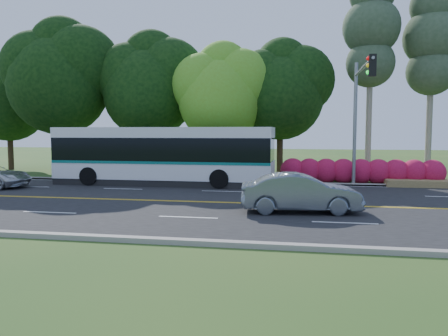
# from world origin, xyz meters

# --- Properties ---
(ground) EXTENTS (120.00, 120.00, 0.00)m
(ground) POSITION_xyz_m (0.00, 0.00, 0.00)
(ground) COLOR #224B19
(ground) RESTS_ON ground
(road) EXTENTS (60.00, 14.00, 0.02)m
(road) POSITION_xyz_m (0.00, 0.00, 0.01)
(road) COLOR black
(road) RESTS_ON ground
(curb_north) EXTENTS (60.00, 0.30, 0.15)m
(curb_north) POSITION_xyz_m (0.00, 7.15, 0.07)
(curb_north) COLOR gray
(curb_north) RESTS_ON ground
(curb_south) EXTENTS (60.00, 0.30, 0.15)m
(curb_south) POSITION_xyz_m (0.00, -7.15, 0.07)
(curb_south) COLOR gray
(curb_south) RESTS_ON ground
(grass_verge) EXTENTS (60.00, 4.00, 0.10)m
(grass_verge) POSITION_xyz_m (0.00, 9.00, 0.05)
(grass_verge) COLOR #224B19
(grass_verge) RESTS_ON ground
(lane_markings) EXTENTS (57.60, 13.82, 0.00)m
(lane_markings) POSITION_xyz_m (-0.09, 0.00, 0.02)
(lane_markings) COLOR gold
(lane_markings) RESTS_ON road
(tree_row) EXTENTS (44.70, 9.10, 13.84)m
(tree_row) POSITION_xyz_m (-5.15, 12.13, 6.73)
(tree_row) COLOR black
(tree_row) RESTS_ON ground
(bougainvillea_hedge) EXTENTS (9.50, 2.25, 1.50)m
(bougainvillea_hedge) POSITION_xyz_m (7.18, 8.15, 0.72)
(bougainvillea_hedge) COLOR #A30D34
(bougainvillea_hedge) RESTS_ON ground
(traffic_signal) EXTENTS (0.42, 6.10, 7.00)m
(traffic_signal) POSITION_xyz_m (6.49, 5.40, 4.67)
(traffic_signal) COLOR gray
(traffic_signal) RESTS_ON ground
(transit_bus) EXTENTS (12.81, 2.95, 3.34)m
(transit_bus) POSITION_xyz_m (-4.44, 5.80, 1.67)
(transit_bus) COLOR white
(transit_bus) RESTS_ON road
(sedan) EXTENTS (4.71, 2.14, 1.50)m
(sedan) POSITION_xyz_m (3.50, -1.77, 0.77)
(sedan) COLOR slate
(sedan) RESTS_ON road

